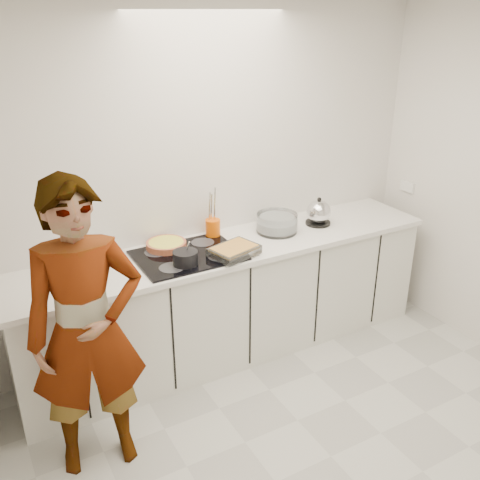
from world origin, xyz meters
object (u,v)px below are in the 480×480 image
tart_dish (166,244)px  cook (87,332)px  mixing_bowl (277,224)px  baking_dish (234,250)px  kettle (318,213)px  utensil_crock (213,228)px  hob (188,255)px  saucepan (185,258)px

tart_dish → cook: size_ratio=0.19×
mixing_bowl → baking_dish: bearing=-154.9°
kettle → cook: 2.11m
kettle → utensil_crock: (-0.85, 0.18, -0.03)m
mixing_bowl → cook: (-1.64, -0.64, -0.10)m
hob → tart_dish: tart_dish is taller
cook → utensil_crock: bearing=42.2°
mixing_bowl → hob: bearing=-174.6°
hob → mixing_bowl: 0.79m
mixing_bowl → utensil_crock: bearing=162.4°
utensil_crock → tart_dish: bearing=-173.2°
saucepan → cook: size_ratio=0.11×
saucepan → kettle: (1.24, 0.18, 0.03)m
hob → tart_dish: bearing=116.6°
baking_dish → cook: bearing=-160.4°
hob → mixing_bowl: mixing_bowl is taller
tart_dish → kettle: size_ratio=1.44×
kettle → cook: cook is taller
baking_dish → kettle: bearing=13.5°
saucepan → kettle: 1.25m
tart_dish → baking_dish: bearing=-42.7°
hob → saucepan: 0.17m
tart_dish → utensil_crock: (0.40, 0.05, 0.03)m
mixing_bowl → kettle: size_ratio=1.71×
baking_dish → mixing_bowl: 0.56m
baking_dish → cook: size_ratio=0.21×
saucepan → mixing_bowl: 0.89m
hob → tart_dish: 0.20m
utensil_crock → cook: (-1.17, -0.79, -0.10)m
saucepan → baking_dish: bearing=-4.2°
saucepan → hob: bearing=60.3°
tart_dish → baking_dish: (0.37, -0.34, 0.01)m
tart_dish → kettle: (1.25, -0.13, 0.06)m
kettle → cook: bearing=-163.0°
hob → mixing_bowl: bearing=5.4°
tart_dish → saucepan: 0.32m
mixing_bowl → cook: bearing=-158.7°
saucepan → baking_dish: saucepan is taller
cook → saucepan: bearing=36.9°
tart_dish → cook: cook is taller
tart_dish → mixing_bowl: bearing=-6.8°
baking_dish → kettle: 0.91m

